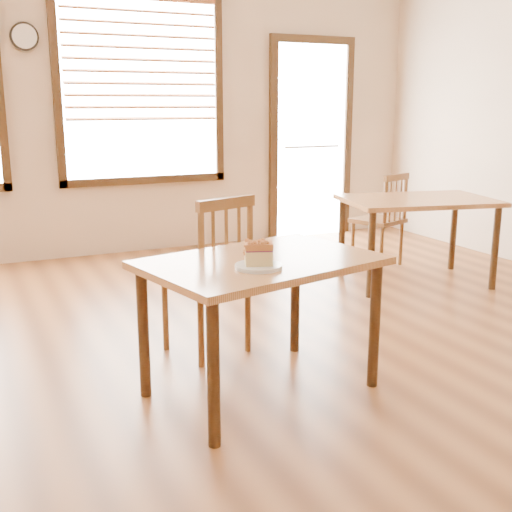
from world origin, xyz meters
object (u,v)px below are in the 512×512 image
(wall_clock, at_px, (24,36))
(plate, at_px, (259,266))
(cafe_table_main, at_px, (261,277))
(cake_slice, at_px, (259,252))
(cafe_table_second, at_px, (417,209))
(cafe_chair_second, at_px, (381,219))
(cafe_chair_main, at_px, (210,274))

(wall_clock, xyz_separation_m, plate, (0.62, -3.79, -1.39))
(cafe_table_main, bearing_deg, cake_slice, -131.83)
(cafe_table_second, xyz_separation_m, cafe_chair_second, (0.08, 0.62, -0.20))
(cafe_chair_second, bearing_deg, wall_clock, -48.04)
(cafe_table_second, bearing_deg, wall_clock, 155.40)
(cake_slice, bearing_deg, plate, -133.83)
(wall_clock, relative_size, cafe_chair_main, 0.25)
(cafe_chair_main, xyz_separation_m, cake_slice, (-0.05, -0.81, 0.31))
(plate, distance_m, cake_slice, 0.07)
(cafe_chair_second, distance_m, cake_slice, 3.25)
(cafe_table_main, xyz_separation_m, cake_slice, (-0.10, -0.17, 0.18))
(wall_clock, xyz_separation_m, cafe_chair_main, (0.67, -2.98, -1.63))
(cafe_table_second, bearing_deg, cake_slice, -132.34)
(wall_clock, distance_m, cafe_chair_second, 3.77)
(cafe_table_main, distance_m, cafe_table_second, 2.60)
(cafe_table_main, height_order, plate, plate)
(wall_clock, height_order, cafe_chair_main, wall_clock)
(cafe_table_second, relative_size, cafe_chair_second, 1.54)
(cafe_table_second, height_order, cake_slice, cake_slice)
(cafe_chair_main, xyz_separation_m, plate, (-0.05, -0.81, 0.24))
(wall_clock, height_order, cafe_table_second, wall_clock)
(cafe_chair_main, height_order, cafe_table_second, cafe_chair_main)
(cafe_chair_main, distance_m, cake_slice, 0.87)
(cafe_table_main, relative_size, cafe_chair_second, 1.48)
(cafe_table_second, bearing_deg, cafe_chair_main, -148.01)
(cafe_table_second, xyz_separation_m, cake_slice, (-2.27, -1.59, 0.17))
(cafe_table_second, distance_m, cafe_chair_second, 0.65)
(cafe_chair_main, height_order, cake_slice, cafe_chair_main)
(plate, bearing_deg, cafe_chair_second, 43.10)
(plate, xyz_separation_m, cake_slice, (0.00, 0.00, 0.07))
(wall_clock, xyz_separation_m, cafe_table_main, (0.71, -3.62, -1.50))
(cafe_chair_second, bearing_deg, cake_slice, 23.22)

